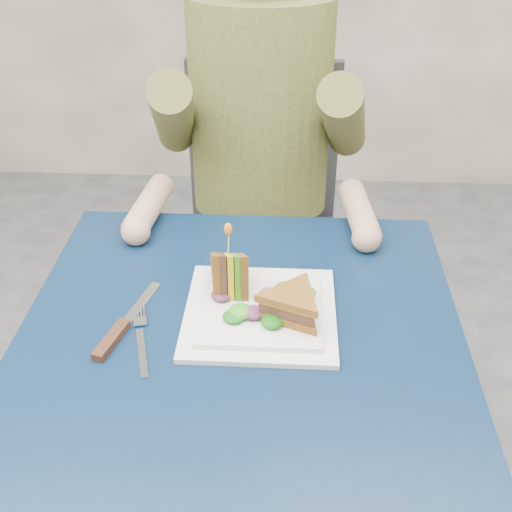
# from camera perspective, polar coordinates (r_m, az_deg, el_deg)

# --- Properties ---
(table) EXTENTS (0.75, 0.75, 0.73)m
(table) POSITION_cam_1_polar(r_m,az_deg,el_deg) (1.15, -1.30, -9.32)
(table) COLOR black
(table) RESTS_ON ground
(chair) EXTENTS (0.42, 0.40, 0.93)m
(chair) POSITION_cam_1_polar(r_m,az_deg,el_deg) (1.81, 0.49, 4.23)
(chair) COLOR #47474C
(chair) RESTS_ON ground
(diner) EXTENTS (0.54, 0.59, 0.74)m
(diner) POSITION_cam_1_polar(r_m,az_deg,el_deg) (1.56, 0.35, 14.24)
(diner) COLOR #515627
(diner) RESTS_ON chair
(plate) EXTENTS (0.26, 0.26, 0.02)m
(plate) POSITION_cam_1_polar(r_m,az_deg,el_deg) (1.11, 0.37, -4.93)
(plate) COLOR white
(plate) RESTS_ON table
(sandwich_flat) EXTENTS (0.17, 0.17, 0.05)m
(sandwich_flat) POSITION_cam_1_polar(r_m,az_deg,el_deg) (1.07, 3.27, -4.34)
(sandwich_flat) COLOR brown
(sandwich_flat) RESTS_ON plate
(sandwich_upright) EXTENTS (0.08, 0.14, 0.14)m
(sandwich_upright) POSITION_cam_1_polar(r_m,az_deg,el_deg) (1.12, -2.38, -1.59)
(sandwich_upright) COLOR brown
(sandwich_upright) RESTS_ON plate
(fork) EXTENTS (0.06, 0.18, 0.01)m
(fork) POSITION_cam_1_polar(r_m,az_deg,el_deg) (1.08, -10.16, -7.46)
(fork) COLOR silver
(fork) RESTS_ON table
(knife) EXTENTS (0.07, 0.22, 0.02)m
(knife) POSITION_cam_1_polar(r_m,az_deg,el_deg) (1.10, -12.23, -6.68)
(knife) COLOR silver
(knife) RESTS_ON table
(toothpick) EXTENTS (0.01, 0.01, 0.06)m
(toothpick) POSITION_cam_1_polar(r_m,az_deg,el_deg) (1.09, -2.46, 1.16)
(toothpick) COLOR tan
(toothpick) RESTS_ON sandwich_upright
(toothpick_frill) EXTENTS (0.01, 0.01, 0.02)m
(toothpick_frill) POSITION_cam_1_polar(r_m,az_deg,el_deg) (1.07, -2.49, 2.41)
(toothpick_frill) COLOR orange
(toothpick_frill) RESTS_ON sandwich_upright
(lettuce_spill) EXTENTS (0.15, 0.13, 0.02)m
(lettuce_spill) POSITION_cam_1_polar(r_m,az_deg,el_deg) (1.11, 0.66, -3.76)
(lettuce_spill) COLOR #337A14
(lettuce_spill) RESTS_ON plate
(onion_ring) EXTENTS (0.04, 0.04, 0.02)m
(onion_ring) POSITION_cam_1_polar(r_m,az_deg,el_deg) (1.10, 1.17, -3.73)
(onion_ring) COLOR #9E4C7A
(onion_ring) RESTS_ON plate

